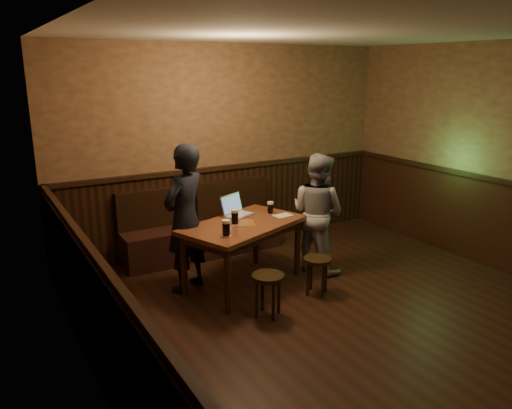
{
  "coord_description": "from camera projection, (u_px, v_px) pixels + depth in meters",
  "views": [
    {
      "loc": [
        -3.16,
        -3.18,
        2.46
      ],
      "look_at": [
        -0.44,
        1.48,
        0.99
      ],
      "focal_mm": 35.0,
      "sensor_mm": 36.0,
      "label": 1
    }
  ],
  "objects": [
    {
      "name": "pub_table",
      "position": [
        243.0,
        231.0,
        5.71
      ],
      "size": [
        1.62,
        1.27,
        0.77
      ],
      "rotation": [
        0.0,
        0.0,
        0.36
      ],
      "color": "#5E2E1A",
      "rests_on": "ground"
    },
    {
      "name": "person_grey",
      "position": [
        317.0,
        213.0,
        6.16
      ],
      "size": [
        0.76,
        0.86,
        1.49
      ],
      "primitive_type": "imported",
      "rotation": [
        0.0,
        0.0,
        1.88
      ],
      "color": "gray",
      "rests_on": "ground"
    },
    {
      "name": "stool_right",
      "position": [
        317.0,
        265.0,
        5.57
      ],
      "size": [
        0.34,
        0.34,
        0.43
      ],
      "rotation": [
        0.0,
        0.0,
        -0.07
      ],
      "color": "black",
      "rests_on": "ground"
    },
    {
      "name": "person_suit",
      "position": [
        185.0,
        219.0,
        5.58
      ],
      "size": [
        0.73,
        0.64,
        1.68
      ],
      "primitive_type": "imported",
      "rotation": [
        0.0,
        0.0,
        3.63
      ],
      "color": "black",
      "rests_on": "ground"
    },
    {
      "name": "bench",
      "position": [
        202.0,
        233.0,
        6.77
      ],
      "size": [
        2.2,
        0.5,
        0.95
      ],
      "color": "black",
      "rests_on": "ground"
    },
    {
      "name": "laptop",
      "position": [
        236.0,
        210.0,
        5.96
      ],
      "size": [
        0.43,
        0.39,
        0.25
      ],
      "rotation": [
        0.0,
        0.0,
        0.41
      ],
      "color": "silver",
      "rests_on": "pub_table"
    },
    {
      "name": "stool_left",
      "position": [
        268.0,
        283.0,
        5.06
      ],
      "size": [
        0.36,
        0.36,
        0.45
      ],
      "rotation": [
        0.0,
        0.0,
        -0.09
      ],
      "color": "black",
      "rests_on": "ground"
    },
    {
      "name": "pint_left",
      "position": [
        226.0,
        228.0,
        5.22
      ],
      "size": [
        0.11,
        0.11,
        0.17
      ],
      "color": "#A01D13",
      "rests_on": "pub_table"
    },
    {
      "name": "menu",
      "position": [
        283.0,
        215.0,
        5.97
      ],
      "size": [
        0.24,
        0.18,
        0.0
      ],
      "primitive_type": "cube",
      "rotation": [
        0.0,
        0.0,
        0.14
      ],
      "color": "silver",
      "rests_on": "pub_table"
    },
    {
      "name": "pint_mid",
      "position": [
        235.0,
        217.0,
        5.62
      ],
      "size": [
        0.11,
        0.11,
        0.17
      ],
      "color": "#A01D13",
      "rests_on": "pub_table"
    },
    {
      "name": "room",
      "position": [
        363.0,
        207.0,
        4.7
      ],
      "size": [
        5.04,
        6.04,
        2.84
      ],
      "color": "black",
      "rests_on": "ground"
    },
    {
      "name": "pint_right",
      "position": [
        270.0,
        208.0,
        6.02
      ],
      "size": [
        0.1,
        0.1,
        0.15
      ],
      "color": "#A01D13",
      "rests_on": "pub_table"
    }
  ]
}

